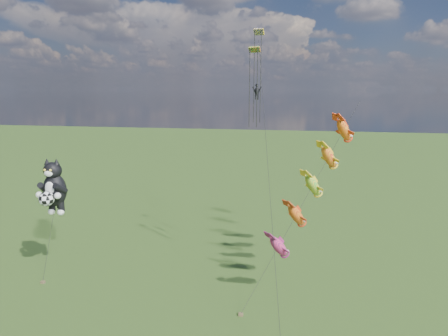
# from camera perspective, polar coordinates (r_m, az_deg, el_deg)

# --- Properties ---
(ground) EXTENTS (300.00, 300.00, 0.00)m
(ground) POSITION_cam_1_polar(r_m,az_deg,el_deg) (38.00, -21.10, -18.47)
(ground) COLOR #1A380E
(cat_kite_rig) EXTENTS (2.67, 4.17, 12.00)m
(cat_kite_rig) POSITION_cam_1_polar(r_m,az_deg,el_deg) (41.39, -24.59, -2.67)
(cat_kite_rig) COLOR brown
(cat_kite_rig) RESTS_ON ground
(fish_windsock_rig) EXTENTS (10.53, 12.15, 17.61)m
(fish_windsock_rig) POSITION_cam_1_polar(r_m,az_deg,el_deg) (35.96, 13.36, -2.63)
(fish_windsock_rig) COLOR brown
(fish_windsock_rig) RESTS_ON ground
(parafoil_rig) EXTENTS (4.42, 17.16, 24.59)m
(parafoil_rig) POSITION_cam_1_polar(r_m,az_deg,el_deg) (36.52, 5.12, 12.51)
(parafoil_rig) COLOR brown
(parafoil_rig) RESTS_ON ground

